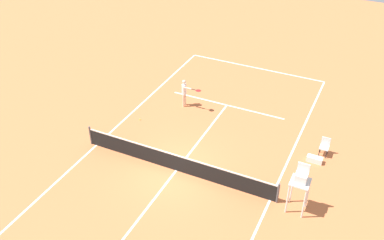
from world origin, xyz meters
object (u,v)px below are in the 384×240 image
Objects in this scene: player_serving at (185,91)px; equipment_bag at (315,159)px; tennis_ball at (140,120)px; umpire_chair at (301,181)px; courtside_chair_mid at (325,146)px.

equipment_bag is (-8.08, 1.92, -0.87)m from player_serving.
umpire_chair is (-9.67, 3.02, 1.57)m from tennis_ball.
umpire_chair is 3.17× the size of equipment_bag.
courtside_chair_mid is (-8.35, 1.13, -0.49)m from player_serving.
player_serving is 1.81× the size of courtside_chair_mid.
umpire_chair is 4.49m from courtside_chair_mid.
player_serving is 8.35m from equipment_bag.
equipment_bag reaches higher than tennis_ball.
player_serving reaches higher than courtside_chair_mid.
umpire_chair reaches higher than equipment_bag.
player_serving is 9.75m from umpire_chair.
courtside_chair_mid is at bearing -108.96° from equipment_bag.
tennis_ball is 0.09× the size of equipment_bag.
player_serving is 0.71× the size of umpire_chair.
player_serving is at bearing -13.38° from equipment_bag.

